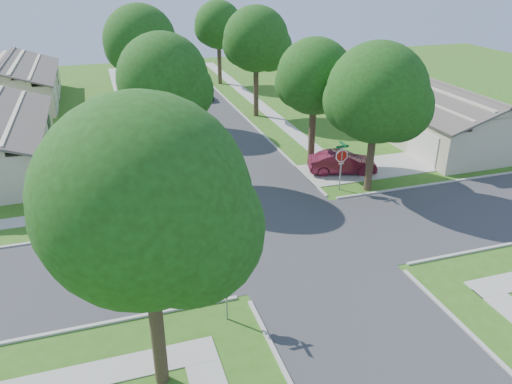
{
  "coord_description": "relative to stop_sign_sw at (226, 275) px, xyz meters",
  "views": [
    {
      "loc": [
        -8.3,
        -19.55,
        12.53
      ],
      "look_at": [
        -1.19,
        2.64,
        1.6
      ],
      "focal_mm": 35.0,
      "sensor_mm": 36.0,
      "label": 1
    }
  ],
  "objects": [
    {
      "name": "driveway",
      "position": [
        12.6,
        11.8,
        -2.01
      ],
      "size": [
        8.8,
        3.6,
        0.05
      ],
      "primitive_type": "cube",
      "color": "#9E9B91",
      "rests_on": "ground"
    },
    {
      "name": "house_ne_far",
      "position": [
        20.69,
        33.7,
        -0.51
      ],
      "size": [
        8.42,
        13.6,
        4.23
      ],
      "color": "#BEB496",
      "rests_on": "ground"
    },
    {
      "name": "house_nw_far",
      "position": [
        -11.29,
        36.7,
        -0.51
      ],
      "size": [
        8.42,
        13.6,
        4.23
      ],
      "color": "#BEB496",
      "rests_on": "ground"
    },
    {
      "name": "tree_e_far",
      "position": [
        9.45,
        38.71,
        3.95
      ],
      "size": [
        5.17,
        5.0,
        8.72
      ],
      "color": "#38281C",
      "rests_on": "ground"
    },
    {
      "name": "tree_w_far",
      "position": [
        0.05,
        38.71,
        3.48
      ],
      "size": [
        4.76,
        4.6,
        8.04
      ],
      "color": "#38281C",
      "rests_on": "ground"
    },
    {
      "name": "sidewalk_ne",
      "position": [
        10.8,
        30.7,
        -2.01
      ],
      "size": [
        1.2,
        40.0,
        0.04
      ],
      "primitive_type": "cube",
      "color": "#9E9B91",
      "rests_on": "ground"
    },
    {
      "name": "tree_w_mid",
      "position": [
        0.06,
        25.71,
        4.46
      ],
      "size": [
        5.8,
        5.6,
        9.56
      ],
      "color": "#38281C",
      "rests_on": "ground"
    },
    {
      "name": "tree_e_mid",
      "position": [
        9.46,
        25.71,
        4.22
      ],
      "size": [
        5.59,
        5.4,
        9.21
      ],
      "color": "#38281C",
      "rests_on": "ground"
    },
    {
      "name": "car_curb_east",
      "position": [
        5.9,
        33.21,
        -1.27
      ],
      "size": [
        2.34,
        4.67,
        1.53
      ],
      "primitive_type": "imported",
      "rotation": [
        0.0,
        0.0,
        0.12
      ],
      "color": "black",
      "rests_on": "ground"
    },
    {
      "name": "tree_ne_corner",
      "position": [
        11.06,
        8.91,
        3.56
      ],
      "size": [
        5.8,
        5.6,
        8.66
      ],
      "color": "#38281C",
      "rests_on": "ground"
    },
    {
      "name": "sidewalk_nw",
      "position": [
        -1.4,
        30.7,
        -2.01
      ],
      "size": [
        1.2,
        40.0,
        0.04
      ],
      "primitive_type": "cube",
      "color": "#9E9B91",
      "rests_on": "ground"
    },
    {
      "name": "stop_sign_sw",
      "position": [
        0.0,
        0.0,
        0.0
      ],
      "size": [
        1.05,
        0.8,
        2.98
      ],
      "color": "gray",
      "rests_on": "ground"
    },
    {
      "name": "car_curb_west",
      "position": [
        3.5,
        41.09,
        -1.3
      ],
      "size": [
        2.66,
        5.28,
        1.47
      ],
      "primitive_type": "imported",
      "rotation": [
        0.0,
        0.0,
        3.26
      ],
      "color": "black",
      "rests_on": "ground"
    },
    {
      "name": "car_driveway",
      "position": [
        10.7,
        11.71,
        -1.32
      ],
      "size": [
        4.53,
        2.57,
        1.41
      ],
      "primitive_type": "imported",
      "rotation": [
        0.0,
        0.0,
        1.3
      ],
      "color": "#551121",
      "rests_on": "ground"
    },
    {
      "name": "tree_sw_corner",
      "position": [
        -2.74,
        -2.29,
        4.23
      ],
      "size": [
        6.21,
        6.0,
        9.55
      ],
      "color": "#38281C",
      "rests_on": "ground"
    },
    {
      "name": "house_ne_near",
      "position": [
        20.69,
        15.7,
        -0.51
      ],
      "size": [
        8.42,
        13.6,
        4.23
      ],
      "color": "#BEB496",
      "rests_on": "ground"
    },
    {
      "name": "tree_e_near",
      "position": [
        9.45,
        13.71,
        3.61
      ],
      "size": [
        4.97,
        4.8,
        8.28
      ],
      "color": "#38281C",
      "rests_on": "ground"
    },
    {
      "name": "ground",
      "position": [
        4.7,
        4.7,
        -2.03
      ],
      "size": [
        100.0,
        100.0,
        0.0
      ],
      "primitive_type": "plane",
      "color": "#335D19",
      "rests_on": "ground"
    },
    {
      "name": "tree_w_near",
      "position": [
        0.06,
        13.71,
        4.08
      ],
      "size": [
        5.38,
        5.2,
        8.97
      ],
      "color": "#38281C",
      "rests_on": "ground"
    },
    {
      "name": "stop_sign_ne",
      "position": [
        9.4,
        9.4,
        0.0
      ],
      "size": [
        1.05,
        0.8,
        2.98
      ],
      "color": "gray",
      "rests_on": "ground"
    },
    {
      "name": "road_ns",
      "position": [
        4.7,
        4.7,
        -2.03
      ],
      "size": [
        7.0,
        100.0,
        0.02
      ],
      "primitive_type": "cube",
      "color": "#333335",
      "rests_on": "ground"
    }
  ]
}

